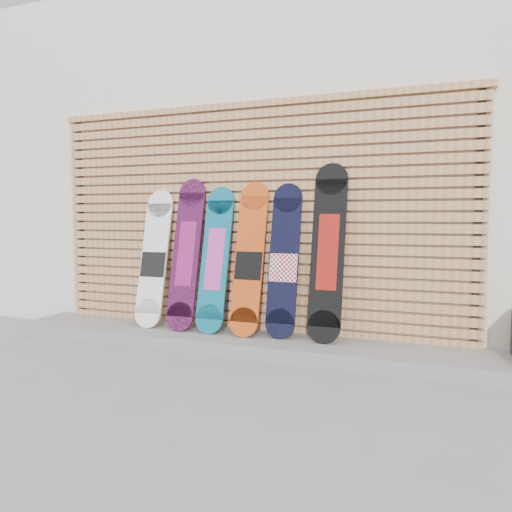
% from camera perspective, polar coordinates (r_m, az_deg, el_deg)
% --- Properties ---
extents(ground, '(80.00, 80.00, 0.00)m').
position_cam_1_polar(ground, '(4.04, -4.08, -12.90)').
color(ground, gray).
rests_on(ground, ground).
extents(building, '(12.00, 5.00, 3.60)m').
position_cam_1_polar(building, '(7.10, 11.94, 9.20)').
color(building, silver).
rests_on(building, ground).
extents(concrete_step, '(4.60, 0.70, 0.12)m').
position_cam_1_polar(concrete_step, '(4.68, -2.17, -9.69)').
color(concrete_step, gray).
rests_on(concrete_step, ground).
extents(slat_wall, '(4.26, 0.08, 2.29)m').
position_cam_1_polar(slat_wall, '(4.81, -0.83, 4.50)').
color(slat_wall, '#B87A4C').
rests_on(slat_wall, ground).
extents(snowboard_0, '(0.29, 0.35, 1.37)m').
position_cam_1_polar(snowboard_0, '(5.08, -11.56, -0.30)').
color(snowboard_0, white).
rests_on(snowboard_0, concrete_step).
extents(snowboard_1, '(0.28, 0.36, 1.47)m').
position_cam_1_polar(snowboard_1, '(4.88, -7.98, 0.26)').
color(snowboard_1, black).
rests_on(snowboard_1, concrete_step).
extents(snowboard_2, '(0.28, 0.36, 1.38)m').
position_cam_1_polar(snowboard_2, '(4.74, -4.69, -0.34)').
color(snowboard_2, '#0D617D').
rests_on(snowboard_2, concrete_step).
extents(snowboard_3, '(0.28, 0.36, 1.42)m').
position_cam_1_polar(snowboard_3, '(4.60, -0.77, -0.37)').
color(snowboard_3, '#C34614').
rests_on(snowboard_3, concrete_step).
extents(snowboard_4, '(0.27, 0.30, 1.40)m').
position_cam_1_polar(snowboard_4, '(4.52, 3.21, -0.59)').
color(snowboard_4, black).
rests_on(snowboard_4, concrete_step).
extents(snowboard_5, '(0.29, 0.32, 1.57)m').
position_cam_1_polar(snowboard_5, '(4.39, 8.22, 0.46)').
color(snowboard_5, black).
rests_on(snowboard_5, concrete_step).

